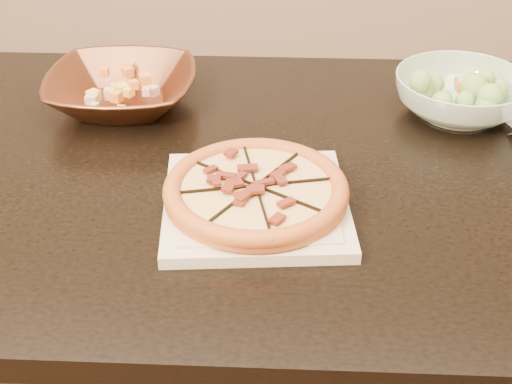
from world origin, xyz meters
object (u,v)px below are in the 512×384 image
plate (256,203)px  salad_bowl (460,95)px  pizza (256,190)px  dining_table (219,217)px  bronze_bowl (122,90)px

plate → salad_bowl: 0.47m
pizza → dining_table: bearing=121.2°
pizza → salad_bowl: 0.47m
dining_table → bronze_bowl: bronze_bowl is taller
bronze_bowl → plate: bearing=-48.3°
pizza → bronze_bowl: bearing=131.7°
plate → salad_bowl: size_ratio=1.26×
pizza → bronze_bowl: size_ratio=0.99×
pizza → salad_bowl: salad_bowl is taller
bronze_bowl → salad_bowl: salad_bowl is taller
bronze_bowl → salad_bowl: size_ratio=1.15×
plate → bronze_bowl: (-0.27, 0.30, 0.02)m
dining_table → bronze_bowl: size_ratio=5.12×
pizza → bronze_bowl: bronze_bowl is taller
dining_table → pizza: pizza is taller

